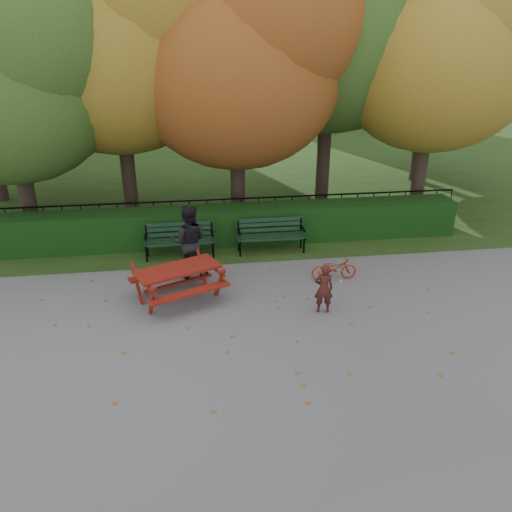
{
  "coord_description": "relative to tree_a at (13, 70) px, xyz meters",
  "views": [
    {
      "loc": [
        -1.01,
        -8.47,
        5.31
      ],
      "look_at": [
        0.35,
        1.17,
        1.0
      ],
      "focal_mm": 35.0,
      "sensor_mm": 36.0,
      "label": 1
    }
  ],
  "objects": [
    {
      "name": "leaf_scatter",
      "position": [
        5.19,
        -5.28,
        -4.51
      ],
      "size": [
        9.0,
        5.7,
        0.01
      ],
      "primitive_type": null,
      "color": "#692E11",
      "rests_on": "ground"
    },
    {
      "name": "tree_d",
      "position": [
        9.07,
        1.65,
        1.46
      ],
      "size": [
        7.14,
        6.8,
        9.58
      ],
      "color": "#2F201B",
      "rests_on": "ground"
    },
    {
      "name": "bench_right",
      "position": [
        6.29,
        -1.88,
        -4.0
      ],
      "size": [
        1.8,
        0.57,
        0.88
      ],
      "color": "black",
      "rests_on": "ground"
    },
    {
      "name": "ground",
      "position": [
        5.19,
        -5.58,
        -4.52
      ],
      "size": [
        90.0,
        90.0,
        0.0
      ],
      "primitive_type": "plane",
      "color": "slate",
      "rests_on": "ground"
    },
    {
      "name": "tree_c",
      "position": [
        6.02,
        0.38,
        0.3
      ],
      "size": [
        6.3,
        6.0,
        8.0
      ],
      "color": "#2F201B",
      "rests_on": "ground"
    },
    {
      "name": "tree_b",
      "position": [
        2.74,
        1.17,
        0.88
      ],
      "size": [
        6.72,
        6.4,
        8.79
      ],
      "color": "#2F201B",
      "rests_on": "ground"
    },
    {
      "name": "leaf_pile",
      "position": [
        4.26,
        -2.53,
        -4.48
      ],
      "size": [
        1.18,
        0.92,
        0.07
      ],
      "primitive_type": "ellipsoid",
      "rotation": [
        0.0,
        0.0,
        0.17
      ],
      "color": "#692E11",
      "rests_on": "ground"
    },
    {
      "name": "picnic_table",
      "position": [
        3.86,
        -4.27,
        -3.93
      ],
      "size": [
        2.21,
        2.03,
        0.87
      ],
      "rotation": [
        0.0,
        0.0,
        0.42
      ],
      "color": "maroon",
      "rests_on": "ground"
    },
    {
      "name": "adult",
      "position": [
        4.13,
        -3.12,
        -3.63
      ],
      "size": [
        0.95,
        0.78,
        1.78
      ],
      "primitive_type": "imported",
      "rotation": [
        0.0,
        0.0,
        3.01
      ],
      "color": "black",
      "rests_on": "ground"
    },
    {
      "name": "grass_strip",
      "position": [
        5.19,
        8.42,
        -4.52
      ],
      "size": [
        90.0,
        90.0,
        0.0
      ],
      "primitive_type": "plane",
      "color": "#1F3212",
      "rests_on": "ground"
    },
    {
      "name": "hedge",
      "position": [
        5.19,
        -1.08,
        -4.02
      ],
      "size": [
        13.0,
        0.9,
        1.0
      ],
      "primitive_type": "cube",
      "color": "black",
      "rests_on": "ground"
    },
    {
      "name": "building_right",
      "position": [
        13.19,
        22.42,
        1.48
      ],
      "size": [
        9.0,
        6.0,
        12.0
      ],
      "primitive_type": "cube",
      "color": "#C0B595",
      "rests_on": "ground"
    },
    {
      "name": "child",
      "position": [
        6.83,
        -5.22,
        -3.98
      ],
      "size": [
        0.42,
        0.31,
        1.08
      ],
      "primitive_type": "imported",
      "rotation": [
        0.0,
        0.0,
        3.02
      ],
      "color": "#421915",
      "rests_on": "ground"
    },
    {
      "name": "iron_fence",
      "position": [
        5.19,
        -0.28,
        -3.98
      ],
      "size": [
        14.0,
        0.04,
        1.02
      ],
      "color": "black",
      "rests_on": "ground"
    },
    {
      "name": "tree_g",
      "position": [
        13.52,
        4.18,
        0.85
      ],
      "size": [
        6.3,
        6.0,
        8.55
      ],
      "color": "#2F201B",
      "rests_on": "ground"
    },
    {
      "name": "tree_a",
      "position": [
        0.0,
        0.0,
        0.0
      ],
      "size": [
        5.88,
        5.6,
        7.48
      ],
      "color": "#2F201B",
      "rests_on": "ground"
    },
    {
      "name": "bench_left",
      "position": [
        3.89,
        -1.88,
        -4.0
      ],
      "size": [
        1.8,
        0.57,
        0.88
      ],
      "color": "black",
      "rests_on": "ground"
    },
    {
      "name": "tree_e",
      "position": [
        11.71,
        0.19,
        0.56
      ],
      "size": [
        6.09,
        5.8,
        8.16
      ],
      "color": "#2F201B",
      "rests_on": "ground"
    },
    {
      "name": "bicycle",
      "position": [
        7.49,
        -3.77,
        -4.24
      ],
      "size": [
        1.09,
        0.41,
        0.57
      ],
      "primitive_type": "imported",
      "rotation": [
        0.0,
        0.0,
        1.54
      ],
      "color": "#9E270E",
      "rests_on": "ground"
    }
  ]
}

